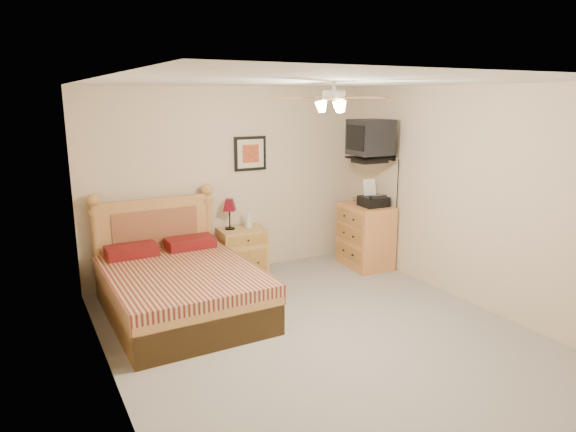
% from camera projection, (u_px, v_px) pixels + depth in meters
% --- Properties ---
extents(floor, '(4.50, 4.50, 0.00)m').
position_uv_depth(floor, '(318.00, 334.00, 5.25)').
color(floor, gray).
rests_on(floor, ground).
extents(ceiling, '(4.00, 4.50, 0.04)m').
position_uv_depth(ceiling, '(322.00, 82.00, 4.68)').
color(ceiling, white).
rests_on(ceiling, ground).
extents(wall_back, '(4.00, 0.04, 2.50)m').
position_uv_depth(wall_back, '(232.00, 182.00, 6.90)').
color(wall_back, beige).
rests_on(wall_back, ground).
extents(wall_front, '(4.00, 0.04, 2.50)m').
position_uv_depth(wall_front, '(521.00, 290.00, 3.04)').
color(wall_front, beige).
rests_on(wall_front, ground).
extents(wall_left, '(0.04, 4.50, 2.50)m').
position_uv_depth(wall_left, '(105.00, 242.00, 4.04)').
color(wall_left, beige).
rests_on(wall_left, ground).
extents(wall_right, '(0.04, 4.50, 2.50)m').
position_uv_depth(wall_right, '(468.00, 196.00, 5.89)').
color(wall_right, beige).
rests_on(wall_right, ground).
extents(bed, '(1.53, 2.00, 1.28)m').
position_uv_depth(bed, '(180.00, 260.00, 5.57)').
color(bed, '#AE7C3B').
rests_on(bed, ground).
extents(nightstand, '(0.63, 0.49, 0.65)m').
position_uv_depth(nightstand, '(242.00, 252.00, 6.91)').
color(nightstand, '#B1844E').
rests_on(nightstand, ground).
extents(table_lamp, '(0.27, 0.27, 0.41)m').
position_uv_depth(table_lamp, '(230.00, 214.00, 6.77)').
color(table_lamp, '#5A0914').
rests_on(table_lamp, nightstand).
extents(lotion_bottle, '(0.12, 0.12, 0.27)m').
position_uv_depth(lotion_bottle, '(248.00, 218.00, 6.84)').
color(lotion_bottle, silver).
rests_on(lotion_bottle, nightstand).
extents(framed_picture, '(0.46, 0.04, 0.46)m').
position_uv_depth(framed_picture, '(250.00, 154.00, 6.92)').
color(framed_picture, black).
rests_on(framed_picture, wall_back).
extents(dresser, '(0.58, 0.79, 0.89)m').
position_uv_depth(dresser, '(366.00, 236.00, 7.27)').
color(dresser, '#BE733B').
rests_on(dresser, ground).
extents(fax_machine, '(0.37, 0.39, 0.36)m').
position_uv_depth(fax_machine, '(374.00, 193.00, 7.04)').
color(fax_machine, black).
rests_on(fax_machine, dresser).
extents(magazine_lower, '(0.27, 0.31, 0.02)m').
position_uv_depth(magazine_lower, '(356.00, 201.00, 7.38)').
color(magazine_lower, tan).
rests_on(magazine_lower, dresser).
extents(magazine_upper, '(0.23, 0.28, 0.02)m').
position_uv_depth(magazine_upper, '(356.00, 199.00, 7.40)').
color(magazine_upper, gray).
rests_on(magazine_upper, magazine_lower).
extents(wall_tv, '(0.56, 0.46, 0.58)m').
position_uv_depth(wall_tv, '(379.00, 140.00, 6.80)').
color(wall_tv, black).
rests_on(wall_tv, wall_right).
extents(ceiling_fan, '(1.14, 1.14, 0.28)m').
position_uv_depth(ceiling_fan, '(334.00, 98.00, 4.54)').
color(ceiling_fan, silver).
rests_on(ceiling_fan, ceiling).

